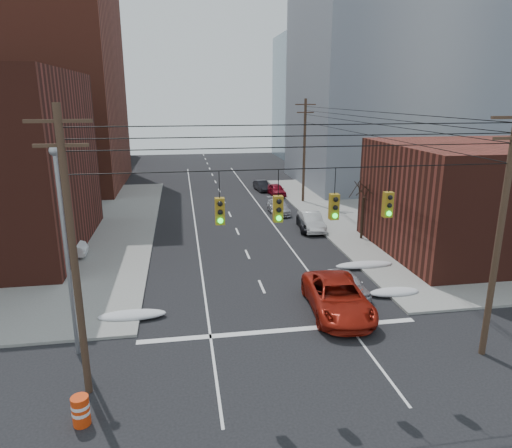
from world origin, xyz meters
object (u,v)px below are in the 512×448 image
object	(u,v)px
red_pickup	(337,297)
parked_car_c	(311,223)
parked_car_f	(262,186)
lot_car_d	(13,223)
lot_car_a	(52,248)
parked_car_a	(348,283)
construction_barrel	(81,410)
parked_car_e	(277,190)
parked_car_d	(278,207)
lot_car_b	(64,223)
parked_car_b	(311,221)

from	to	relation	value
red_pickup	parked_car_c	size ratio (longest dim) A/B	1.37
parked_car_f	lot_car_d	distance (m)	27.99
lot_car_a	parked_car_a	bearing A→B (deg)	-117.74
parked_car_a	construction_barrel	bearing A→B (deg)	-151.94
red_pickup	parked_car_e	distance (m)	30.16
parked_car_c	parked_car_d	world-z (taller)	parked_car_d
parked_car_c	lot_car_b	world-z (taller)	lot_car_b
parked_car_a	parked_car_b	xyz separation A→B (m)	(1.60, 13.25, 0.14)
red_pickup	parked_car_a	bearing A→B (deg)	61.99
red_pickup	parked_car_b	xyz separation A→B (m)	(3.01, 15.47, -0.12)
red_pickup	parked_car_b	distance (m)	15.76
construction_barrel	lot_car_d	bearing A→B (deg)	112.13
lot_car_a	construction_barrel	bearing A→B (deg)	-165.76
parked_car_b	parked_car_f	size ratio (longest dim) A/B	1.25
parked_car_b	construction_barrel	size ratio (longest dim) A/B	4.20
parked_car_c	lot_car_b	bearing A→B (deg)	-179.75
parked_car_f	lot_car_d	size ratio (longest dim) A/B	0.83
parked_car_e	construction_barrel	xyz separation A→B (m)	(-14.80, -36.90, -0.10)
lot_car_a	construction_barrel	distance (m)	18.64
parked_car_b	lot_car_d	bearing A→B (deg)	176.40
parked_car_a	parked_car_c	bearing A→B (deg)	76.59
parked_car_a	parked_car_e	size ratio (longest dim) A/B	0.94
parked_car_c	construction_barrel	distance (m)	26.82
parked_car_d	parked_car_f	distance (m)	11.47
lot_car_b	construction_barrel	size ratio (longest dim) A/B	4.14
red_pickup	parked_car_b	world-z (taller)	red_pickup
lot_car_d	red_pickup	bearing A→B (deg)	-132.26
parked_car_b	parked_car_e	xyz separation A→B (m)	(0.00, 14.55, -0.09)
parked_car_d	lot_car_d	distance (m)	23.74
parked_car_b	construction_barrel	bearing A→B (deg)	-120.11
construction_barrel	parked_car_b	bearing A→B (deg)	56.50
red_pickup	lot_car_b	distance (m)	25.53
parked_car_b	lot_car_b	bearing A→B (deg)	176.09
parked_car_a	lot_car_a	size ratio (longest dim) A/B	0.78
lot_car_d	parked_car_b	bearing A→B (deg)	-99.28
parked_car_e	lot_car_a	world-z (taller)	lot_car_a
parked_car_a	parked_car_b	size ratio (longest dim) A/B	0.79
parked_car_c	lot_car_d	xyz separation A→B (m)	(-25.14, 3.07, 0.26)
parked_car_a	parked_car_d	distance (m)	19.43
lot_car_d	lot_car_b	bearing A→B (deg)	-97.74
parked_car_d	lot_car_b	size ratio (longest dim) A/B	1.00
parked_car_f	construction_barrel	distance (m)	42.22
parked_car_e	lot_car_d	size ratio (longest dim) A/B	0.88
lot_car_b	red_pickup	bearing A→B (deg)	-125.47
parked_car_b	parked_car_d	distance (m)	6.38
parked_car_c	parked_car_e	bearing A→B (deg)	97.52
lot_car_d	construction_barrel	world-z (taller)	lot_car_d
red_pickup	construction_barrel	bearing A→B (deg)	-145.24
lot_car_d	parked_car_d	bearing A→B (deg)	-84.81
parked_car_c	lot_car_d	bearing A→B (deg)	-179.45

